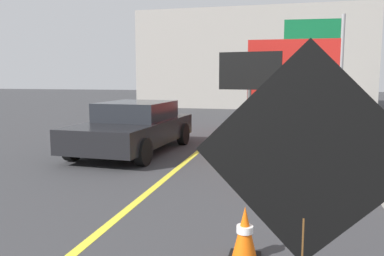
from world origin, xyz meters
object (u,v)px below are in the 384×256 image
Objects in this scene: highway_guide_sign at (325,48)px; traffic_cone_near_sign at (245,233)px; roadwork_sign at (306,161)px; pickup_car at (134,127)px; arrow_board_trailer at (248,139)px; box_truck at (287,87)px; traffic_cone_mid_lane at (259,178)px.

traffic_cone_near_sign is (-2.03, -15.57, -3.12)m from highway_guide_sign.
pickup_car is (-4.28, 7.17, -0.77)m from roadwork_sign.
arrow_board_trailer is 5.78m from traffic_cone_near_sign.
highway_guide_sign is (1.65, 5.42, 1.71)m from box_truck.
highway_guide_sign is at bearing 73.05° from box_truck.
traffic_cone_near_sign is at bearing 112.22° from roadwork_sign.
box_truck is at bearing 78.15° from arrow_board_trailer.
roadwork_sign is at bearing -67.78° from traffic_cone_near_sign.
pickup_car is 4.91m from traffic_cone_mid_lane.
traffic_cone_near_sign is at bearing -92.16° from box_truck.
roadwork_sign is 4.16m from traffic_cone_mid_lane.
arrow_board_trailer is (-1.11, 7.14, -0.99)m from roadwork_sign.
traffic_cone_mid_lane is (-0.60, 3.95, -1.17)m from roadwork_sign.
box_truck is 10.25m from traffic_cone_near_sign.
box_truck reaches higher than traffic_cone_mid_lane.
pickup_car is 7.56× the size of traffic_cone_mid_lane.
box_truck is 6.07m from pickup_car.
highway_guide_sign reaches higher than traffic_cone_near_sign.
box_truck is 10.94× the size of traffic_cone_near_sign.
box_truck is at bearing 90.93° from roadwork_sign.
box_truck is 5.92m from highway_guide_sign.
highway_guide_sign is 16.01m from traffic_cone_near_sign.
highway_guide_sign is 8.03× the size of traffic_cone_near_sign.
roadwork_sign is 0.47× the size of highway_guide_sign.
arrow_board_trailer reaches higher than traffic_cone_near_sign.
roadwork_sign reaches higher than traffic_cone_near_sign.
highway_guide_sign reaches higher than arrow_board_trailer.
traffic_cone_near_sign is at bearing -57.27° from pickup_car.
traffic_cone_near_sign is (0.54, -5.75, -0.18)m from arrow_board_trailer.
roadwork_sign is 0.86× the size of arrow_board_trailer.
box_truck is at bearing 86.91° from traffic_cone_mid_lane.
highway_guide_sign reaches higher than traffic_cone_mid_lane.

